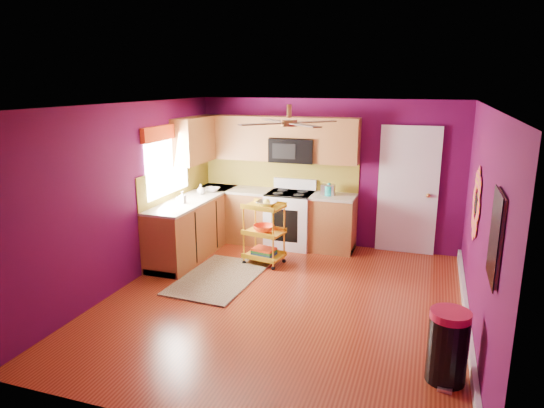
% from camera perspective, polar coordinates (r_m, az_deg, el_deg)
% --- Properties ---
extents(ground, '(5.00, 5.00, 0.00)m').
position_cam_1_polar(ground, '(6.40, 1.33, -11.43)').
color(ground, maroon).
rests_on(ground, ground).
extents(room_envelope, '(4.54, 5.04, 2.52)m').
position_cam_1_polar(room_envelope, '(5.87, 1.67, 3.05)').
color(room_envelope, '#51093D').
rests_on(room_envelope, ground).
extents(lower_cabinets, '(2.81, 2.31, 0.94)m').
position_cam_1_polar(lower_cabinets, '(8.27, -3.85, -2.22)').
color(lower_cabinets, brown).
rests_on(lower_cabinets, ground).
extents(electric_range, '(0.76, 0.66, 1.13)m').
position_cam_1_polar(electric_range, '(8.33, 2.15, -1.73)').
color(electric_range, white).
rests_on(electric_range, ground).
extents(upper_cabinetry, '(2.80, 2.30, 1.26)m').
position_cam_1_polar(upper_cabinetry, '(8.28, -2.40, 7.48)').
color(upper_cabinetry, brown).
rests_on(upper_cabinetry, ground).
extents(left_window, '(0.08, 1.35, 1.08)m').
position_cam_1_polar(left_window, '(7.71, -12.24, 6.20)').
color(left_window, white).
rests_on(left_window, ground).
extents(panel_door, '(0.95, 0.11, 2.15)m').
position_cam_1_polar(panel_door, '(8.18, 15.68, 1.36)').
color(panel_door, white).
rests_on(panel_door, ground).
extents(right_wall_art, '(0.04, 2.74, 1.04)m').
position_cam_1_polar(right_wall_art, '(5.37, 23.63, -1.29)').
color(right_wall_art, black).
rests_on(right_wall_art, ground).
extents(ceiling_fan, '(1.01, 1.01, 0.26)m').
position_cam_1_polar(ceiling_fan, '(5.98, 2.03, 9.62)').
color(ceiling_fan, '#BF8C3F').
rests_on(ceiling_fan, ground).
extents(shag_rug, '(1.08, 1.68, 0.02)m').
position_cam_1_polar(shag_rug, '(7.13, -6.26, -8.63)').
color(shag_rug, black).
rests_on(shag_rug, ground).
extents(rolling_cart, '(0.65, 0.52, 1.05)m').
position_cam_1_polar(rolling_cart, '(7.47, -0.90, -3.14)').
color(rolling_cart, yellow).
rests_on(rolling_cart, ground).
extents(trash_can, '(0.41, 0.43, 0.72)m').
position_cam_1_polar(trash_can, '(5.01, 19.97, -15.47)').
color(trash_can, black).
rests_on(trash_can, ground).
extents(teal_kettle, '(0.18, 0.18, 0.21)m').
position_cam_1_polar(teal_kettle, '(8.06, 6.72, 1.62)').
color(teal_kettle, '#15A19C').
rests_on(teal_kettle, lower_cabinets).
extents(toaster, '(0.22, 0.15, 0.18)m').
position_cam_1_polar(toaster, '(8.07, 6.61, 1.67)').
color(toaster, beige).
rests_on(toaster, lower_cabinets).
extents(soap_bottle_a, '(0.09, 0.09, 0.19)m').
position_cam_1_polar(soap_bottle_a, '(7.59, -10.48, 0.78)').
color(soap_bottle_a, '#EA3F72').
rests_on(soap_bottle_a, lower_cabinets).
extents(soap_bottle_b, '(0.13, 0.13, 0.17)m').
position_cam_1_polar(soap_bottle_b, '(8.17, -8.37, 1.74)').
color(soap_bottle_b, white).
rests_on(soap_bottle_b, lower_cabinets).
extents(counter_dish, '(0.26, 0.26, 0.06)m').
position_cam_1_polar(counter_dish, '(8.36, -7.10, 1.69)').
color(counter_dish, white).
rests_on(counter_dish, lower_cabinets).
extents(counter_cup, '(0.12, 0.12, 0.10)m').
position_cam_1_polar(counter_cup, '(7.64, -10.77, 0.48)').
color(counter_cup, white).
rests_on(counter_cup, lower_cabinets).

